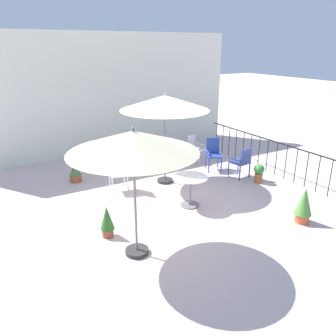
{
  "coord_description": "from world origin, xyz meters",
  "views": [
    {
      "loc": [
        -4.0,
        -6.83,
        3.67
      ],
      "look_at": [
        0.0,
        0.16,
        0.74
      ],
      "focal_mm": 36.21,
      "sensor_mm": 36.0,
      "label": 1
    }
  ],
  "objects_px": {
    "patio_chair_1": "(121,171)",
    "patio_chair_3": "(242,161)",
    "patio_umbrella_1": "(133,143)",
    "potted_plant_2": "(259,172)",
    "cafe_table_0": "(190,185)",
    "potted_plant_0": "(304,204)",
    "potted_plant_3": "(107,220)",
    "patio_chair_0": "(213,152)",
    "potted_plant_1": "(75,173)",
    "patio_umbrella_0": "(165,103)",
    "patio_chair_2": "(195,147)"
  },
  "relations": [
    {
      "from": "patio_chair_3",
      "to": "patio_chair_2",
      "type": "bearing_deg",
      "value": 99.55
    },
    {
      "from": "patio_chair_3",
      "to": "patio_chair_1",
      "type": "bearing_deg",
      "value": 165.23
    },
    {
      "from": "potted_plant_2",
      "to": "patio_umbrella_1",
      "type": "bearing_deg",
      "value": -161.87
    },
    {
      "from": "patio_chair_1",
      "to": "potted_plant_3",
      "type": "relative_size",
      "value": 1.44
    },
    {
      "from": "cafe_table_0",
      "to": "potted_plant_2",
      "type": "xyz_separation_m",
      "value": [
        2.49,
        0.27,
        -0.22
      ]
    },
    {
      "from": "cafe_table_0",
      "to": "patio_chair_3",
      "type": "distance_m",
      "value": 2.43
    },
    {
      "from": "patio_umbrella_0",
      "to": "potted_plant_0",
      "type": "bearing_deg",
      "value": -67.44
    },
    {
      "from": "patio_umbrella_1",
      "to": "potted_plant_1",
      "type": "relative_size",
      "value": 4.36
    },
    {
      "from": "patio_chair_3",
      "to": "potted_plant_2",
      "type": "xyz_separation_m",
      "value": [
        0.19,
        -0.52,
        -0.23
      ]
    },
    {
      "from": "patio_umbrella_1",
      "to": "potted_plant_2",
      "type": "xyz_separation_m",
      "value": [
        4.44,
        1.45,
        -1.84
      ]
    },
    {
      "from": "potted_plant_2",
      "to": "potted_plant_3",
      "type": "height_order",
      "value": "potted_plant_3"
    },
    {
      "from": "patio_chair_0",
      "to": "potted_plant_2",
      "type": "distance_m",
      "value": 1.63
    },
    {
      "from": "patio_chair_1",
      "to": "potted_plant_2",
      "type": "xyz_separation_m",
      "value": [
        3.56,
        -1.41,
        -0.26
      ]
    },
    {
      "from": "potted_plant_2",
      "to": "potted_plant_3",
      "type": "bearing_deg",
      "value": -172.47
    },
    {
      "from": "patio_umbrella_1",
      "to": "potted_plant_0",
      "type": "xyz_separation_m",
      "value": [
        3.64,
        -0.72,
        -1.71
      ]
    },
    {
      "from": "patio_umbrella_0",
      "to": "potted_plant_3",
      "type": "distance_m",
      "value": 3.65
    },
    {
      "from": "patio_chair_2",
      "to": "patio_chair_1",
      "type": "bearing_deg",
      "value": -160.92
    },
    {
      "from": "cafe_table_0",
      "to": "potted_plant_0",
      "type": "relative_size",
      "value": 1.02
    },
    {
      "from": "potted_plant_3",
      "to": "patio_chair_3",
      "type": "bearing_deg",
      "value": 14.17
    },
    {
      "from": "patio_chair_2",
      "to": "potted_plant_0",
      "type": "height_order",
      "value": "patio_chair_2"
    },
    {
      "from": "patio_umbrella_0",
      "to": "cafe_table_0",
      "type": "relative_size",
      "value": 3.0
    },
    {
      "from": "patio_umbrella_1",
      "to": "potted_plant_0",
      "type": "relative_size",
      "value": 2.96
    },
    {
      "from": "cafe_table_0",
      "to": "potted_plant_3",
      "type": "distance_m",
      "value": 2.25
    },
    {
      "from": "patio_chair_0",
      "to": "potted_plant_0",
      "type": "relative_size",
      "value": 1.21
    },
    {
      "from": "patio_umbrella_1",
      "to": "potted_plant_2",
      "type": "bearing_deg",
      "value": 18.13
    },
    {
      "from": "potted_plant_1",
      "to": "potted_plant_2",
      "type": "xyz_separation_m",
      "value": [
        4.47,
        -2.64,
        0.03
      ]
    },
    {
      "from": "patio_umbrella_1",
      "to": "patio_chair_2",
      "type": "distance_m",
      "value": 5.78
    },
    {
      "from": "patio_umbrella_1",
      "to": "potted_plant_3",
      "type": "height_order",
      "value": "patio_umbrella_1"
    },
    {
      "from": "patio_chair_2",
      "to": "potted_plant_1",
      "type": "xyz_separation_m",
      "value": [
        -3.95,
        0.18,
        -0.23
      ]
    },
    {
      "from": "patio_chair_0",
      "to": "potted_plant_3",
      "type": "bearing_deg",
      "value": -153.04
    },
    {
      "from": "patio_chair_2",
      "to": "patio_chair_3",
      "type": "relative_size",
      "value": 0.96
    },
    {
      "from": "patio_chair_3",
      "to": "patio_umbrella_1",
      "type": "bearing_deg",
      "value": -155.11
    },
    {
      "from": "patio_chair_2",
      "to": "potted_plant_0",
      "type": "xyz_separation_m",
      "value": [
        -0.29,
        -4.64,
        -0.07
      ]
    },
    {
      "from": "patio_umbrella_0",
      "to": "cafe_table_0",
      "type": "xyz_separation_m",
      "value": [
        -0.22,
        -1.62,
        -1.7
      ]
    },
    {
      "from": "potted_plant_0",
      "to": "potted_plant_3",
      "type": "distance_m",
      "value": 4.2
    },
    {
      "from": "cafe_table_0",
      "to": "patio_chair_3",
      "type": "xyz_separation_m",
      "value": [
        2.3,
        0.78,
        0.0
      ]
    },
    {
      "from": "cafe_table_0",
      "to": "patio_umbrella_1",
      "type": "bearing_deg",
      "value": -148.72
    },
    {
      "from": "patio_umbrella_1",
      "to": "potted_plant_3",
      "type": "distance_m",
      "value": 1.98
    },
    {
      "from": "patio_chair_1",
      "to": "potted_plant_0",
      "type": "xyz_separation_m",
      "value": [
        2.76,
        -3.59,
        -0.13
      ]
    },
    {
      "from": "patio_umbrella_1",
      "to": "patio_chair_1",
      "type": "xyz_separation_m",
      "value": [
        0.88,
        2.86,
        -1.58
      ]
    },
    {
      "from": "patio_chair_2",
      "to": "patio_chair_3",
      "type": "distance_m",
      "value": 1.97
    },
    {
      "from": "patio_umbrella_0",
      "to": "patio_chair_1",
      "type": "height_order",
      "value": "patio_umbrella_0"
    },
    {
      "from": "potted_plant_3",
      "to": "patio_umbrella_1",
      "type": "bearing_deg",
      "value": -72.41
    },
    {
      "from": "patio_chair_1",
      "to": "patio_chair_3",
      "type": "relative_size",
      "value": 1.07
    },
    {
      "from": "patio_umbrella_1",
      "to": "patio_umbrella_0",
      "type": "bearing_deg",
      "value": 52.27
    },
    {
      "from": "patio_chair_3",
      "to": "potted_plant_1",
      "type": "xyz_separation_m",
      "value": [
        -4.27,
        2.12,
        -0.26
      ]
    },
    {
      "from": "patio_chair_1",
      "to": "potted_plant_1",
      "type": "relative_size",
      "value": 1.77
    },
    {
      "from": "patio_umbrella_1",
      "to": "potted_plant_1",
      "type": "bearing_deg",
      "value": 90.31
    },
    {
      "from": "potted_plant_3",
      "to": "patio_chair_0",
      "type": "bearing_deg",
      "value": 26.96
    },
    {
      "from": "patio_chair_1",
      "to": "potted_plant_1",
      "type": "xyz_separation_m",
      "value": [
        -0.91,
        1.24,
        -0.29
      ]
    }
  ]
}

